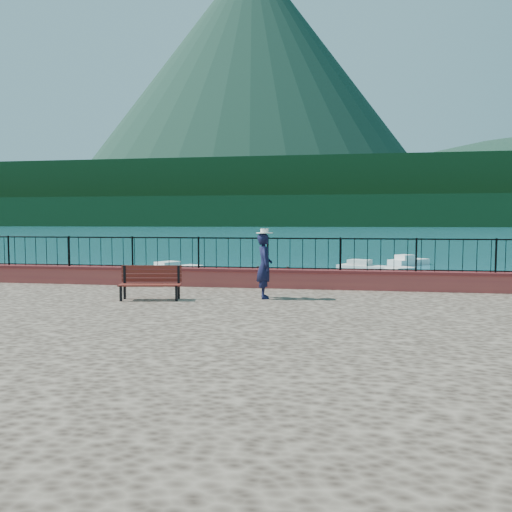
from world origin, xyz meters
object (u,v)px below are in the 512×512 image
(park_bench, at_px, (150,289))
(boat_3, at_px, (175,267))
(boat_0, at_px, (122,288))
(boat_1, at_px, (410,284))
(boat_5, at_px, (409,260))
(person, at_px, (265,266))
(boat_2, at_px, (409,274))
(boat_4, at_px, (368,266))

(park_bench, bearing_deg, boat_3, 97.05)
(park_bench, bearing_deg, boat_0, 109.58)
(boat_1, bearing_deg, boat_3, -163.37)
(park_bench, distance_m, boat_0, 8.96)
(boat_1, bearing_deg, boat_5, 124.61)
(person, distance_m, boat_2, 16.11)
(boat_2, bearing_deg, boat_0, 173.01)
(boat_0, bearing_deg, person, -70.11)
(boat_0, xyz_separation_m, boat_4, (11.08, 12.33, 0.00))
(boat_3, distance_m, boat_4, 12.24)
(boat_0, bearing_deg, boat_4, 22.12)
(boat_4, bearing_deg, boat_1, -54.67)
(boat_3, bearing_deg, boat_2, -66.21)
(person, height_order, boat_2, person)
(boat_4, bearing_deg, park_bench, -81.65)
(park_bench, height_order, boat_4, park_bench)
(park_bench, distance_m, boat_2, 17.96)
(boat_0, bearing_deg, park_bench, -86.81)
(boat_2, relative_size, boat_5, 1.21)
(boat_0, relative_size, boat_3, 1.08)
(person, xyz_separation_m, boat_2, (5.75, 14.96, -1.67))
(boat_0, height_order, boat_5, same)
(boat_1, height_order, boat_2, same)
(park_bench, height_order, boat_3, park_bench)
(boat_4, distance_m, boat_5, 6.79)
(park_bench, xyz_separation_m, boat_5, (10.07, 26.03, -1.07))
(park_bench, relative_size, person, 0.95)
(person, height_order, boat_4, person)
(person, xyz_separation_m, boat_5, (7.17, 25.29, -1.67))
(boat_0, xyz_separation_m, boat_5, (14.40, 18.26, 0.00))
(boat_1, bearing_deg, boat_2, 125.22)
(park_bench, xyz_separation_m, boat_2, (8.66, 15.71, -1.07))
(boat_1, xyz_separation_m, boat_3, (-13.27, 6.33, 0.00))
(park_bench, xyz_separation_m, boat_3, (-5.18, 17.37, -1.07))
(boat_2, xyz_separation_m, boat_5, (1.41, 10.33, 0.00))
(boat_1, distance_m, boat_3, 14.70)
(boat_0, distance_m, boat_4, 16.58)
(boat_3, bearing_deg, boat_0, -144.31)
(boat_0, height_order, boat_1, same)
(boat_1, distance_m, boat_2, 4.70)
(boat_4, xyz_separation_m, boat_5, (3.32, 5.92, 0.00))
(person, xyz_separation_m, boat_1, (5.19, 10.30, -1.67))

